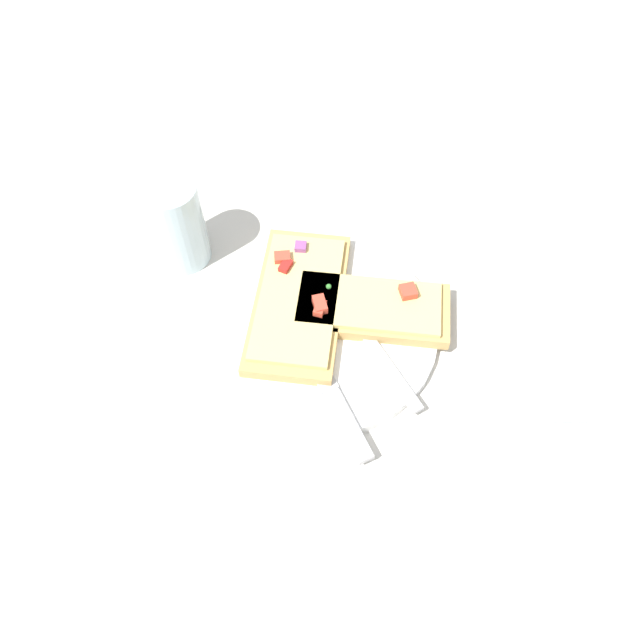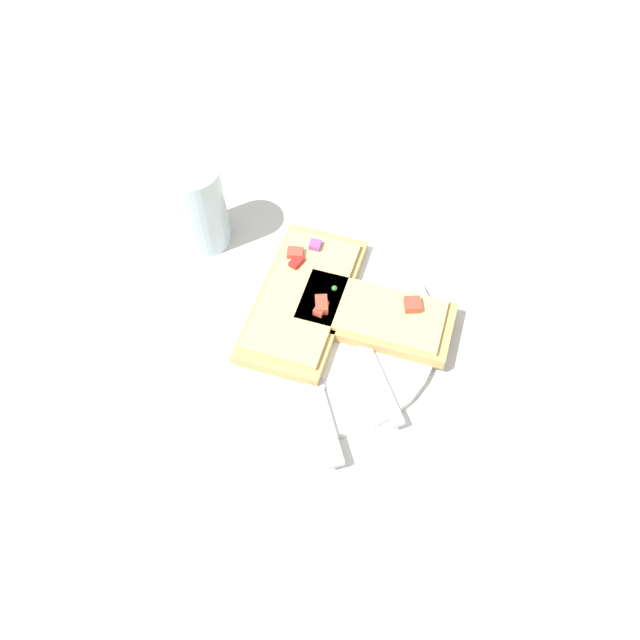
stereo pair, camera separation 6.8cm
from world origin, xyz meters
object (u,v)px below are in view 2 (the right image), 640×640
at_px(plate, 320,328).
at_px(fork, 357,329).
at_px(pizza_slice_main, 303,298).
at_px(pizza_slice_corner, 371,315).
at_px(napkin, 544,404).
at_px(knife, 314,384).
at_px(drinking_glass, 198,206).

distance_m(plate, fork, 0.04).
height_order(fork, pizza_slice_main, pizza_slice_main).
height_order(pizza_slice_main, pizza_slice_corner, same).
height_order(pizza_slice_main, napkin, pizza_slice_main).
height_order(knife, napkin, knife).
height_order(fork, drinking_glass, drinking_glass).
bearing_deg(pizza_slice_corner, plate, -155.59).
height_order(knife, pizza_slice_corner, pizza_slice_corner).
bearing_deg(fork, knife, 126.98).
bearing_deg(napkin, fork, -104.83).
xyz_separation_m(plate, fork, (0.00, 0.04, 0.01)).
height_order(fork, napkin, fork).
xyz_separation_m(knife, drinking_glass, (-0.19, -0.17, 0.04)).
height_order(pizza_slice_main, drinking_glass, drinking_glass).
distance_m(fork, drinking_glass, 0.24).
xyz_separation_m(drinking_glass, napkin, (0.17, 0.40, -0.05)).
xyz_separation_m(fork, knife, (0.07, -0.04, 0.00)).
bearing_deg(pizza_slice_corner, fork, -121.40).
distance_m(plate, pizza_slice_corner, 0.06).
height_order(plate, drinking_glass, drinking_glass).
bearing_deg(pizza_slice_main, napkin, -98.28).
distance_m(knife, pizza_slice_main, 0.11).
relative_size(plate, pizza_slice_main, 1.26).
xyz_separation_m(pizza_slice_main, pizza_slice_corner, (0.01, 0.08, -0.00)).
bearing_deg(knife, fork, -48.76).
relative_size(pizza_slice_main, napkin, 1.64).
height_order(knife, drinking_glass, drinking_glass).
distance_m(plate, napkin, 0.25).
bearing_deg(drinking_glass, knife, 41.81).
bearing_deg(pizza_slice_corner, drinking_glass, 163.75).
height_order(knife, pizza_slice_main, pizza_slice_main).
bearing_deg(napkin, plate, -102.42).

